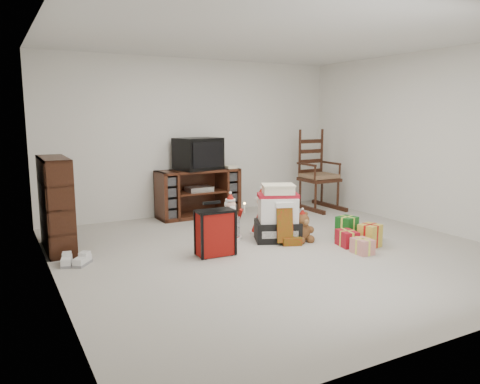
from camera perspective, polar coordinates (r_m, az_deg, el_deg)
name	(u,v)px	position (r m, az deg, el deg)	size (l,w,h in m)	color
room	(279,147)	(5.47, 4.77, 5.50)	(5.01, 5.01, 2.51)	beige
tv_stand	(198,193)	(7.50, -5.10, -0.12)	(1.33, 0.51, 0.76)	#401E12
bookshelf	(56,206)	(6.00, -21.51, -1.60)	(0.31, 0.92, 1.12)	#361B0E
rocking_chair	(317,181)	(8.23, 9.32, 1.38)	(0.58, 0.94, 1.42)	#361B0E
gift_pile	(278,217)	(6.06, 4.63, -3.02)	(0.69, 0.61, 0.72)	black
red_suitcase	(215,233)	(5.42, -3.03, -4.96)	(0.42, 0.23, 0.63)	maroon
stocking	(285,224)	(5.87, 5.49, -3.89)	(0.26, 0.11, 0.55)	#0C6F0C
teddy_bear	(302,229)	(6.09, 7.51, -4.47)	(0.26, 0.23, 0.38)	brown
santa_figurine	(261,216)	(6.38, 2.61, -3.00)	(0.31, 0.30, 0.64)	maroon
mrs_claus_figurine	(231,221)	(6.13, -1.17, -3.62)	(0.30, 0.29, 0.62)	maroon
sneaker_pair	(74,261)	(5.45, -19.53, -7.93)	(0.37, 0.28, 0.09)	silver
gift_cluster	(359,236)	(6.06, 14.35, -5.18)	(0.72, 0.81, 0.25)	#A31221
crt_television	(198,154)	(7.43, -5.10, 4.66)	(0.78, 0.65, 0.50)	black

